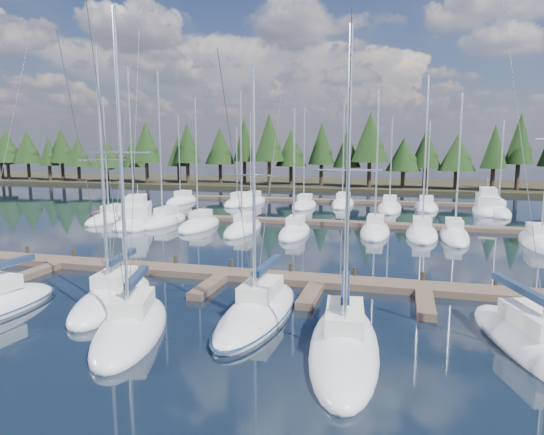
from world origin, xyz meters
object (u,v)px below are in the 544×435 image
(front_sailboat_3, at_px, (131,328))
(main_dock, at_px, (223,276))
(motor_yacht_right, at_px, (487,208))
(front_sailboat_2, at_px, (113,299))
(front_sailboat_6, at_px, (539,347))
(motor_yacht_left, at_px, (138,219))
(front_sailboat_5, at_px, (344,345))
(front_sailboat_4, at_px, (258,312))

(front_sailboat_3, bearing_deg, main_dock, 85.32)
(motor_yacht_right, bearing_deg, front_sailboat_3, -115.02)
(front_sailboat_2, relative_size, front_sailboat_6, 0.89)
(front_sailboat_2, distance_m, motor_yacht_left, 26.55)
(front_sailboat_5, bearing_deg, front_sailboat_3, -176.13)
(main_dock, bearing_deg, front_sailboat_3, -94.68)
(front_sailboat_3, xyz_separation_m, motor_yacht_left, (-15.45, 26.93, 0.25))
(front_sailboat_4, height_order, motor_yacht_right, front_sailboat_4)
(front_sailboat_3, bearing_deg, front_sailboat_5, 3.87)
(front_sailboat_4, bearing_deg, main_dock, 124.69)
(front_sailboat_4, distance_m, front_sailboat_5, 5.32)
(main_dock, xyz_separation_m, motor_yacht_right, (21.01, 37.33, 0.34))
(front_sailboat_5, relative_size, motor_yacht_right, 1.31)
(front_sailboat_3, bearing_deg, front_sailboat_2, 132.79)
(front_sailboat_4, relative_size, front_sailboat_5, 0.94)
(main_dock, height_order, front_sailboat_2, front_sailboat_2)
(front_sailboat_5, height_order, front_sailboat_6, front_sailboat_6)
(front_sailboat_4, xyz_separation_m, front_sailboat_6, (12.08, -1.11, 0.03))
(front_sailboat_2, relative_size, front_sailboat_4, 1.09)
(front_sailboat_2, height_order, front_sailboat_6, front_sailboat_6)
(front_sailboat_2, height_order, motor_yacht_left, front_sailboat_2)
(front_sailboat_4, bearing_deg, motor_yacht_right, 68.58)
(motor_yacht_left, bearing_deg, front_sailboat_4, -49.16)
(front_sailboat_3, bearing_deg, front_sailboat_6, 7.92)
(front_sailboat_6, bearing_deg, motor_yacht_left, 142.79)
(main_dock, relative_size, front_sailboat_3, 3.02)
(motor_yacht_right, bearing_deg, front_sailboat_2, -119.94)
(front_sailboat_2, relative_size, motor_yacht_left, 1.29)
(front_sailboat_2, relative_size, front_sailboat_3, 0.95)
(motor_yacht_left, bearing_deg, front_sailboat_5, -46.69)
(front_sailboat_4, bearing_deg, front_sailboat_3, -144.39)
(front_sailboat_4, height_order, motor_yacht_left, front_sailboat_4)
(front_sailboat_2, distance_m, front_sailboat_5, 12.79)
(main_dock, relative_size, front_sailboat_2, 3.19)
(front_sailboat_2, xyz_separation_m, front_sailboat_4, (7.98, 0.06, -0.02))
(front_sailboat_5, xyz_separation_m, motor_yacht_right, (12.44, 46.03, 0.26))
(front_sailboat_6, height_order, motor_yacht_right, front_sailboat_6)
(front_sailboat_3, xyz_separation_m, front_sailboat_5, (9.34, 0.63, -0.02))
(front_sailboat_2, xyz_separation_m, front_sailboat_5, (12.48, -2.77, -0.01))
(main_dock, height_order, front_sailboat_6, front_sailboat_6)
(front_sailboat_3, distance_m, front_sailboat_6, 17.07)
(motor_yacht_left, bearing_deg, front_sailboat_3, -60.15)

